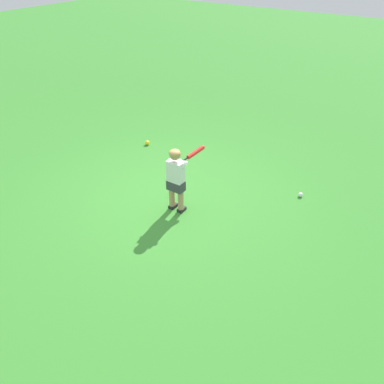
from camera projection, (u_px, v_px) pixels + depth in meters
ground_plane at (172, 195)px, 6.56m from camera, size 40.00×40.00×0.00m
child_batter at (177, 174)px, 5.87m from camera, size 0.76×0.33×1.08m
play_ball_midfield at (301, 195)px, 6.50m from camera, size 0.08×0.08×0.08m
play_ball_far_right at (147, 143)px, 8.12m from camera, size 0.10×0.10×0.10m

